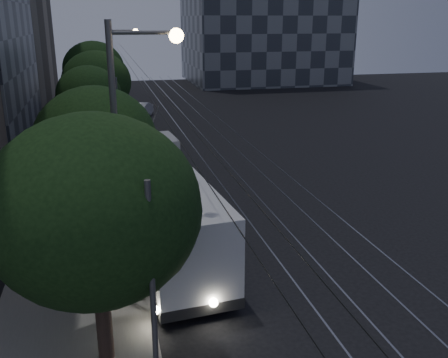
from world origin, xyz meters
TOP-DOWN VIEW (x-y plane):
  - ground at (0.00, 0.00)m, footprint 120.00×120.00m
  - sidewalk at (-7.50, 20.00)m, footprint 5.00×90.00m
  - tram_rails at (2.50, 20.00)m, footprint 4.52×90.00m
  - overhead_wires at (-4.97, 20.00)m, footprint 2.23×90.00m
  - trolleybus at (-4.10, -0.19)m, footprint 3.96×13.32m
  - pickup_silver at (-4.30, 9.43)m, footprint 2.94×5.34m
  - car_white_a at (-4.02, 14.50)m, footprint 2.07×4.18m
  - car_white_b at (-4.30, 20.93)m, footprint 2.98×4.83m
  - car_white_c at (-2.70, 29.00)m, footprint 2.97×4.39m
  - car_white_d at (-2.99, 30.46)m, footprint 2.04×3.93m
  - tree_0 at (-6.50, -7.82)m, footprint 5.53×5.53m
  - tree_1 at (-6.50, 0.00)m, footprint 4.89×4.89m
  - tree_2 at (-7.00, 14.00)m, footprint 4.24×4.24m
  - tree_3 at (-6.50, 19.14)m, footprint 5.19×5.19m
  - tree_4 at (-6.78, 29.51)m, footprint 5.73×5.73m
  - tree_5 at (-6.54, 37.95)m, footprint 4.71×4.71m
  - streetlamp_near at (-5.40, -5.00)m, footprint 2.26×0.44m
  - streetlamp_far at (-4.80, 19.53)m, footprint 2.16×0.44m

SIDE VIEW (x-z plane):
  - ground at x=0.00m, z-range 0.00..0.00m
  - tram_rails at x=2.50m, z-range 0.00..0.02m
  - sidewalk at x=-7.50m, z-range 0.00..0.15m
  - car_white_d at x=-2.99m, z-range 0.00..1.28m
  - car_white_b at x=-4.30m, z-range 0.00..1.31m
  - car_white_a at x=-4.02m, z-range 0.00..1.37m
  - car_white_c at x=-2.70m, z-range 0.00..1.37m
  - pickup_silver at x=-4.30m, z-range 0.00..1.42m
  - trolleybus at x=-4.10m, z-range -0.99..4.64m
  - overhead_wires at x=-4.97m, z-range 0.47..6.47m
  - tree_2 at x=-7.00m, z-range 1.26..7.64m
  - tree_1 at x=-6.50m, z-range 1.18..7.96m
  - tree_5 at x=-6.54m, z-range 1.22..7.93m
  - tree_0 at x=-6.50m, z-range 1.05..8.15m
  - tree_3 at x=-6.50m, z-range 1.17..8.20m
  - tree_4 at x=-6.78m, z-range 1.07..8.38m
  - streetlamp_far at x=-4.80m, z-range 0.97..9.73m
  - streetlamp_near at x=-5.40m, z-range 0.99..10.23m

